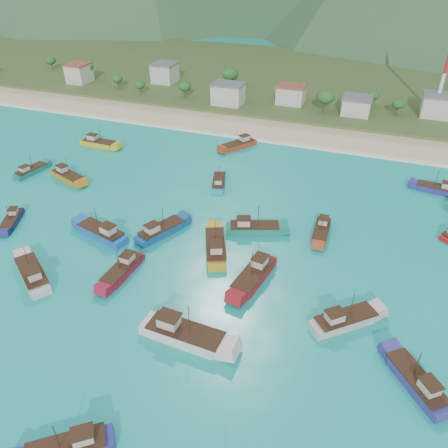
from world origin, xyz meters
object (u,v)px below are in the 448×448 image
(boat_7, at_px, (68,177))
(boat_21, at_px, (239,145))
(boat_11, at_px, (184,335))
(boat_26, at_px, (12,220))
(boat_13, at_px, (69,448))
(boat_14, at_px, (102,233))
(boat_24, at_px, (437,189))
(boat_15, at_px, (216,248))
(boat_22, at_px, (344,321))
(boat_17, at_px, (123,270))
(boat_18, at_px, (321,231))
(boat_5, at_px, (33,275))
(boat_20, at_px, (31,171))
(boat_25, at_px, (416,383))
(boat_12, at_px, (253,229))
(boat_8, at_px, (219,183))
(boat_2, at_px, (254,276))
(boat_19, at_px, (161,231))
(boat_9, at_px, (99,144))

(boat_7, relative_size, boat_21, 1.03)
(boat_11, height_order, boat_26, boat_11)
(boat_13, distance_m, boat_21, 93.52)
(boat_11, bearing_deg, boat_14, -122.25)
(boat_24, bearing_deg, boat_15, 143.31)
(boat_22, bearing_deg, boat_17, -129.65)
(boat_11, height_order, boat_18, boat_11)
(boat_15, relative_size, boat_21, 1.16)
(boat_5, distance_m, boat_26, 21.72)
(boat_20, relative_size, boat_25, 0.91)
(boat_12, height_order, boat_26, boat_12)
(boat_8, height_order, boat_12, boat_12)
(boat_15, distance_m, boat_18, 22.80)
(boat_25, bearing_deg, boat_11, 146.98)
(boat_8, bearing_deg, boat_24, -1.06)
(boat_8, bearing_deg, boat_18, -41.91)
(boat_2, xyz_separation_m, boat_7, (-55.82, 21.19, -0.14))
(boat_8, bearing_deg, boat_14, -133.98)
(boat_2, height_order, boat_11, boat_11)
(boat_19, distance_m, boat_25, 53.92)
(boat_18, height_order, boat_20, boat_18)
(boat_17, relative_size, boat_19, 0.91)
(boat_21, relative_size, boat_26, 1.21)
(boat_26, bearing_deg, boat_13, 114.55)
(boat_2, distance_m, boat_18, 20.89)
(boat_15, bearing_deg, boat_13, -116.51)
(boat_8, relative_size, boat_19, 0.86)
(boat_18, bearing_deg, boat_14, 19.61)
(boat_14, xyz_separation_m, boat_21, (12.07, 52.96, -0.11))
(boat_8, xyz_separation_m, boat_17, (-4.52, -38.02, 0.10))
(boat_9, xyz_separation_m, boat_15, (50.90, -36.56, 0.11))
(boat_2, distance_m, boat_25, 30.66)
(boat_2, xyz_separation_m, boat_15, (-9.44, 5.44, 0.01))
(boat_12, bearing_deg, boat_15, -47.87)
(boat_24, bearing_deg, boat_7, 114.84)
(boat_2, bearing_deg, boat_19, -7.69)
(boat_8, distance_m, boat_19, 24.58)
(boat_19, relative_size, boat_24, 1.11)
(boat_17, bearing_deg, boat_22, -175.40)
(boat_12, distance_m, boat_15, 10.43)
(boat_20, bearing_deg, boat_12, 4.24)
(boat_2, distance_m, boat_21, 59.17)
(boat_26, bearing_deg, boat_24, -175.95)
(boat_24, bearing_deg, boat_21, 89.47)
(boat_25, bearing_deg, boat_9, 108.88)
(boat_14, bearing_deg, boat_13, -136.62)
(boat_19, height_order, boat_20, boat_19)
(boat_14, bearing_deg, boat_15, -67.37)
(boat_24, bearing_deg, boat_9, 101.60)
(boat_18, xyz_separation_m, boat_25, (18.44, -32.58, 0.12))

